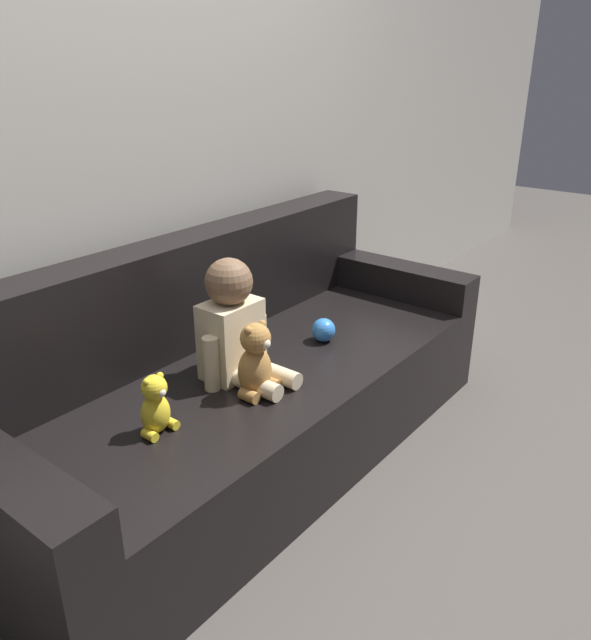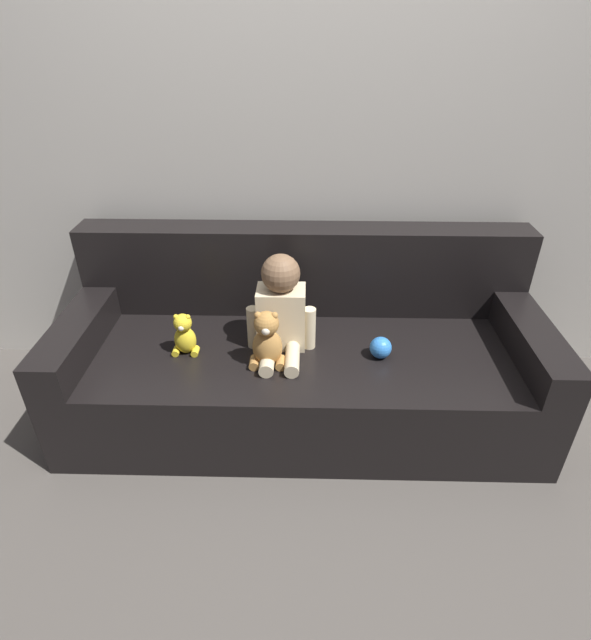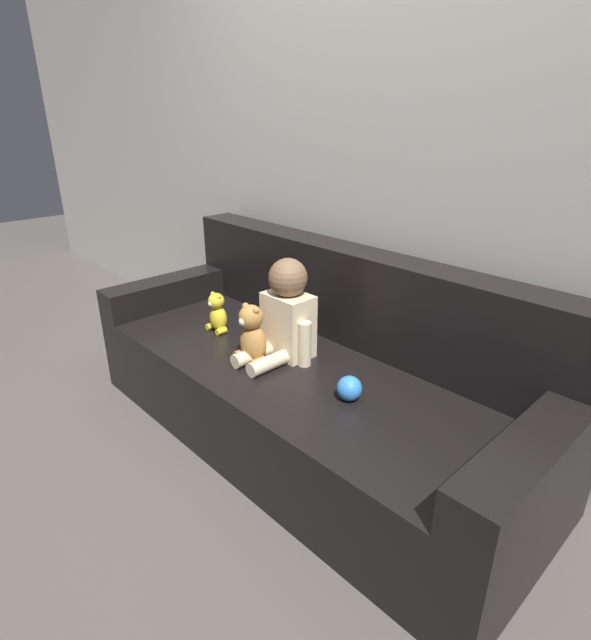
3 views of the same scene
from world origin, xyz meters
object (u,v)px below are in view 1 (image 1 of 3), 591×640
teddy_bear_brown (255,361)px  toy_ball (324,330)px  couch (241,386)px  person_baby (234,327)px  plush_toy_side (156,406)px

teddy_bear_brown → toy_ball: teddy_bear_brown is taller
couch → person_baby: (-0.09, -0.07, 0.30)m
person_baby → plush_toy_side: bearing=-171.3°
person_baby → teddy_bear_brown: (-0.05, -0.14, -0.07)m
person_baby → plush_toy_side: size_ratio=2.22×
teddy_bear_brown → toy_ball: size_ratio=2.74×
toy_ball → couch: bearing=156.9°
teddy_bear_brown → person_baby: bearing=70.0°
couch → toy_ball: (0.34, -0.14, 0.16)m
teddy_bear_brown → plush_toy_side: teddy_bear_brown is taller
teddy_bear_brown → toy_ball: 0.49m
couch → toy_ball: bearing=-23.1°
person_baby → teddy_bear_brown: bearing=-110.0°
plush_toy_side → toy_ball: plush_toy_side is taller
person_baby → toy_ball: (0.43, -0.07, -0.14)m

